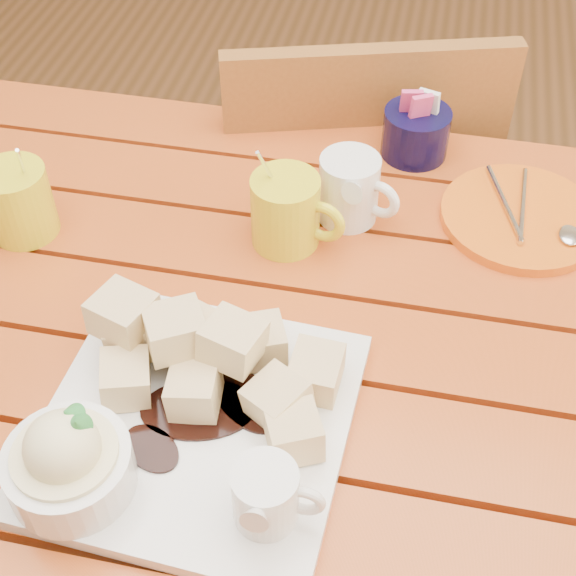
% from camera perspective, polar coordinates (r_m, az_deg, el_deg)
% --- Properties ---
extents(table, '(1.20, 0.79, 0.75)m').
position_cam_1_polar(table, '(0.96, -2.67, -6.66)').
color(table, '#A44515').
rests_on(table, ground).
extents(dessert_plate, '(0.30, 0.30, 0.12)m').
position_cam_1_polar(dessert_plate, '(0.76, -8.31, -9.15)').
color(dessert_plate, white).
rests_on(dessert_plate, table).
extents(coffee_mug_left, '(0.11, 0.08, 0.13)m').
position_cam_1_polar(coffee_mug_left, '(1.00, -18.78, 5.90)').
color(coffee_mug_left, yellow).
rests_on(coffee_mug_left, table).
extents(coffee_mug_right, '(0.11, 0.08, 0.13)m').
position_cam_1_polar(coffee_mug_right, '(0.93, -0.04, 5.52)').
color(coffee_mug_right, yellow).
rests_on(coffee_mug_right, table).
extents(cream_pitcher, '(0.10, 0.09, 0.09)m').
position_cam_1_polar(cream_pitcher, '(0.97, 4.48, 7.12)').
color(cream_pitcher, white).
rests_on(cream_pitcher, table).
extents(sugar_caddy, '(0.09, 0.09, 0.10)m').
position_cam_1_polar(sugar_caddy, '(1.09, 9.08, 10.92)').
color(sugar_caddy, black).
rests_on(sugar_caddy, table).
extents(orange_saucer, '(0.20, 0.20, 0.02)m').
position_cam_1_polar(orange_saucer, '(1.02, 16.33, 4.83)').
color(orange_saucer, orange).
rests_on(orange_saucer, table).
extents(chair_far, '(0.51, 0.51, 0.86)m').
position_cam_1_polar(chair_far, '(1.41, 4.23, 5.20)').
color(chair_far, brown).
rests_on(chair_far, ground).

